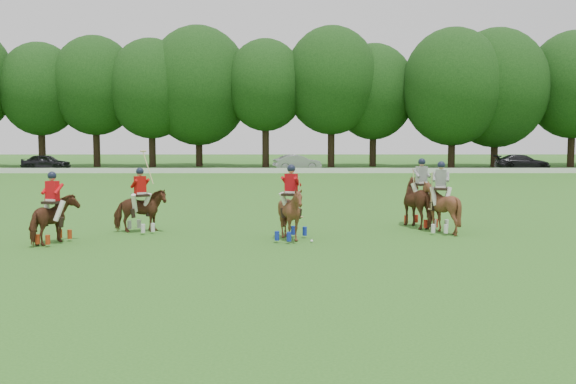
{
  "coord_description": "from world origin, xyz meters",
  "views": [
    {
      "loc": [
        2.02,
        -17.08,
        3.31
      ],
      "look_at": [
        2.09,
        4.2,
        1.4
      ],
      "focal_mm": 40.0,
      "sensor_mm": 36.0,
      "label": 1
    }
  ],
  "objects_px": {
    "polo_red_c": "(291,213)",
    "polo_ball": "(312,241)",
    "car_mid": "(297,162)",
    "polo_red_a": "(53,218)",
    "polo_red_b": "(141,210)",
    "car_left": "(46,162)",
    "polo_stripe_b": "(440,207)",
    "car_right": "(522,162)",
    "polo_stripe_a": "(421,202)"
  },
  "relations": [
    {
      "from": "polo_red_c",
      "to": "polo_ball",
      "type": "distance_m",
      "value": 1.1
    },
    {
      "from": "car_mid",
      "to": "polo_red_c",
      "type": "xyz_separation_m",
      "value": [
        -0.88,
        -39.69,
        0.15
      ]
    },
    {
      "from": "car_mid",
      "to": "polo_red_a",
      "type": "bearing_deg",
      "value": 154.81
    },
    {
      "from": "polo_red_a",
      "to": "polo_red_b",
      "type": "relative_size",
      "value": 0.8
    },
    {
      "from": "car_left",
      "to": "polo_stripe_b",
      "type": "xyz_separation_m",
      "value": [
        27.52,
        -38.09,
        0.14
      ]
    },
    {
      "from": "car_right",
      "to": "polo_ball",
      "type": "xyz_separation_m",
      "value": [
        -21.24,
        -40.08,
        -0.68
      ]
    },
    {
      "from": "polo_red_a",
      "to": "polo_stripe_a",
      "type": "height_order",
      "value": "polo_stripe_a"
    },
    {
      "from": "car_right",
      "to": "polo_red_b",
      "type": "xyz_separation_m",
      "value": [
        -26.96,
        -38.05,
        0.05
      ]
    },
    {
      "from": "polo_red_b",
      "to": "polo_red_c",
      "type": "height_order",
      "value": "polo_red_b"
    },
    {
      "from": "polo_red_b",
      "to": "polo_stripe_a",
      "type": "distance_m",
      "value": 9.83
    },
    {
      "from": "polo_red_a",
      "to": "car_right",
      "type": "bearing_deg",
      "value": 54.18
    },
    {
      "from": "polo_ball",
      "to": "polo_red_c",
      "type": "bearing_deg",
      "value": 148.33
    },
    {
      "from": "polo_red_a",
      "to": "polo_red_b",
      "type": "bearing_deg",
      "value": 46.67
    },
    {
      "from": "car_left",
      "to": "car_mid",
      "type": "relative_size",
      "value": 1.0
    },
    {
      "from": "polo_red_a",
      "to": "polo_stripe_b",
      "type": "xyz_separation_m",
      "value": [
        12.27,
        2.22,
        0.1
      ]
    },
    {
      "from": "polo_red_b",
      "to": "polo_stripe_a",
      "type": "xyz_separation_m",
      "value": [
        9.75,
        1.21,
        0.14
      ]
    },
    {
      "from": "polo_stripe_b",
      "to": "polo_stripe_a",
      "type": "bearing_deg",
      "value": 107.35
    },
    {
      "from": "polo_red_a",
      "to": "polo_stripe_b",
      "type": "relative_size",
      "value": 0.91
    },
    {
      "from": "car_left",
      "to": "car_mid",
      "type": "xyz_separation_m",
      "value": [
        23.34,
        0.0,
        -0.03
      ]
    },
    {
      "from": "polo_stripe_b",
      "to": "polo_ball",
      "type": "distance_m",
      "value": 4.93
    },
    {
      "from": "car_mid",
      "to": "polo_red_c",
      "type": "height_order",
      "value": "polo_red_c"
    },
    {
      "from": "car_mid",
      "to": "polo_stripe_b",
      "type": "bearing_deg",
      "value": 172.43
    },
    {
      "from": "polo_red_a",
      "to": "polo_ball",
      "type": "distance_m",
      "value": 7.88
    },
    {
      "from": "polo_red_b",
      "to": "car_mid",
      "type": "bearing_deg",
      "value": 81.1
    },
    {
      "from": "car_mid",
      "to": "car_left",
      "type": "bearing_deg",
      "value": 76.16
    },
    {
      "from": "car_left",
      "to": "polo_red_a",
      "type": "relative_size",
      "value": 1.99
    },
    {
      "from": "car_mid",
      "to": "polo_ball",
      "type": "bearing_deg",
      "value": 165.81
    },
    {
      "from": "polo_stripe_a",
      "to": "polo_stripe_b",
      "type": "height_order",
      "value": "polo_stripe_a"
    },
    {
      "from": "car_left",
      "to": "polo_ball",
      "type": "relative_size",
      "value": 48.53
    },
    {
      "from": "car_left",
      "to": "polo_ball",
      "type": "xyz_separation_m",
      "value": [
        23.1,
        -40.08,
        -0.7
      ]
    },
    {
      "from": "car_right",
      "to": "polo_red_c",
      "type": "xyz_separation_m",
      "value": [
        -21.88,
        -39.69,
        0.14
      ]
    },
    {
      "from": "polo_red_c",
      "to": "polo_stripe_a",
      "type": "bearing_deg",
      "value": 31.46
    },
    {
      "from": "car_right",
      "to": "polo_stripe_b",
      "type": "distance_m",
      "value": 41.64
    },
    {
      "from": "car_right",
      "to": "polo_stripe_a",
      "type": "relative_size",
      "value": 2.02
    },
    {
      "from": "polo_stripe_a",
      "to": "polo_stripe_b",
      "type": "bearing_deg",
      "value": -72.65
    },
    {
      "from": "car_right",
      "to": "polo_stripe_b",
      "type": "relative_size",
      "value": 2.07
    },
    {
      "from": "polo_red_c",
      "to": "polo_red_a",
      "type": "bearing_deg",
      "value": -175.14
    },
    {
      "from": "polo_stripe_a",
      "to": "polo_ball",
      "type": "xyz_separation_m",
      "value": [
        -4.04,
        -3.24,
        -0.86
      ]
    },
    {
      "from": "car_mid",
      "to": "polo_red_c",
      "type": "relative_size",
      "value": 1.83
    },
    {
      "from": "car_left",
      "to": "polo_ball",
      "type": "distance_m",
      "value": 46.27
    },
    {
      "from": "car_mid",
      "to": "polo_red_c",
      "type": "distance_m",
      "value": 39.7
    },
    {
      "from": "polo_red_c",
      "to": "polo_stripe_a",
      "type": "xyz_separation_m",
      "value": [
        4.67,
        2.86,
        0.04
      ]
    },
    {
      "from": "car_right",
      "to": "polo_stripe_b",
      "type": "height_order",
      "value": "polo_stripe_b"
    },
    {
      "from": "car_left",
      "to": "polo_stripe_b",
      "type": "relative_size",
      "value": 1.81
    },
    {
      "from": "polo_ball",
      "to": "car_left",
      "type": "bearing_deg",
      "value": 119.95
    },
    {
      "from": "car_left",
      "to": "car_right",
      "type": "height_order",
      "value": "car_left"
    },
    {
      "from": "car_right",
      "to": "polo_red_c",
      "type": "distance_m",
      "value": 45.32
    },
    {
      "from": "car_mid",
      "to": "polo_stripe_a",
      "type": "height_order",
      "value": "polo_stripe_a"
    },
    {
      "from": "polo_red_a",
      "to": "polo_red_b",
      "type": "distance_m",
      "value": 3.11
    },
    {
      "from": "car_right",
      "to": "polo_red_a",
      "type": "distance_m",
      "value": 49.71
    }
  ]
}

